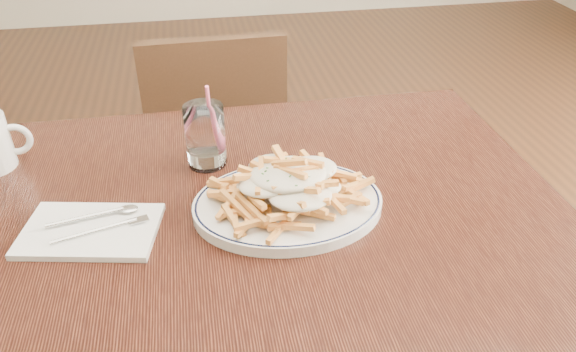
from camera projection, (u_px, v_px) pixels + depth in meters
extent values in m
cube|color=black|center=(226.00, 218.00, 0.99)|extent=(1.20, 0.80, 0.04)
cylinder|color=black|center=(3.00, 277.00, 1.40)|extent=(0.05, 0.05, 0.71)
cylinder|color=black|center=(420.00, 228.00, 1.57)|extent=(0.05, 0.05, 0.71)
cube|color=#331E11|center=(216.00, 154.00, 1.82)|extent=(0.40, 0.40, 0.04)
cube|color=#331E11|center=(217.00, 114.00, 1.55)|extent=(0.39, 0.05, 0.43)
cylinder|color=#331E11|center=(260.00, 174.00, 2.10)|extent=(0.03, 0.03, 0.38)
cylinder|color=#331E11|center=(169.00, 185.00, 2.04)|extent=(0.03, 0.03, 0.38)
cylinder|color=#331E11|center=(277.00, 229.00, 1.83)|extent=(0.03, 0.03, 0.38)
cylinder|color=#331E11|center=(173.00, 243.00, 1.77)|extent=(0.03, 0.03, 0.38)
torus|color=black|center=(288.00, 202.00, 0.97)|extent=(0.33, 0.33, 0.01)
ellipsoid|color=white|center=(288.00, 172.00, 0.93)|extent=(0.21, 0.19, 0.03)
cube|color=white|center=(90.00, 231.00, 0.92)|extent=(0.24, 0.18, 0.01)
cylinder|color=white|center=(205.00, 136.00, 1.07)|extent=(0.08, 0.08, 0.12)
cylinder|color=white|center=(207.00, 155.00, 1.10)|extent=(0.07, 0.07, 0.03)
cylinder|color=#FF6187|center=(211.00, 122.00, 1.07)|extent=(0.01, 0.04, 0.16)
torus|color=silver|center=(15.00, 140.00, 1.08)|extent=(0.07, 0.02, 0.07)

